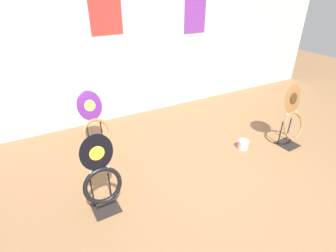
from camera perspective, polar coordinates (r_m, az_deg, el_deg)
The scene contains 6 objects.
ground_plane at distance 3.32m, azimuth 13.92°, elevation -13.18°, with size 14.00×14.00×0.00m, color #8E6642.
wall_back at distance 4.67m, azimuth -5.09°, elevation 18.02°, with size 8.00×0.07×2.60m.
toilet_seat_display_purple_note at distance 3.76m, azimuth -15.63°, elevation 0.10°, with size 0.42×0.41×0.89m.
toilet_seat_display_jazz_black at distance 2.82m, azimuth -14.24°, elevation -11.27°, with size 0.41×0.29×0.92m.
toilet_seat_display_woodgrain at distance 4.20m, azimuth 25.45°, elevation 1.79°, with size 0.43×0.31×0.94m.
paint_can at distance 4.03m, azimuth 16.07°, elevation -3.81°, with size 0.16×0.16×0.14m.
Camera 1 is at (-1.81, -1.73, 2.19)m, focal length 28.00 mm.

